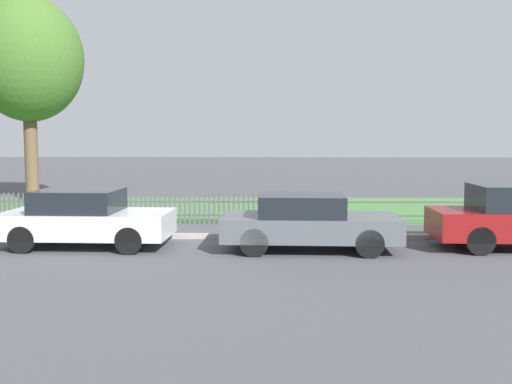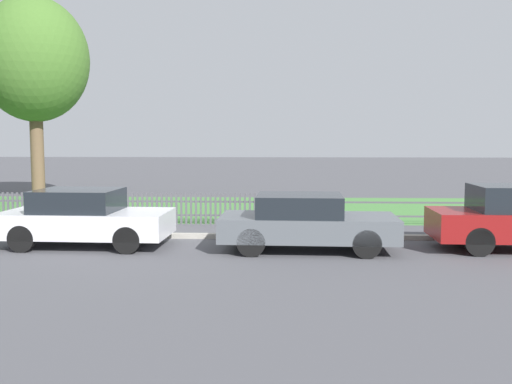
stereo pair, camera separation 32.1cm
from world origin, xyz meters
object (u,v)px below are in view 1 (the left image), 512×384
parked_car_red_compact (308,221)px  covered_motorcycle (296,208)px  tree_behind_motorcycle (28,60)px  parked_car_navy_estate (85,218)px

parked_car_red_compact → covered_motorcycle: 3.04m
tree_behind_motorcycle → parked_car_red_compact: bearing=-43.2°
covered_motorcycle → tree_behind_motorcycle: 12.95m
parked_car_navy_estate → covered_motorcycle: 5.72m
parked_car_navy_estate → parked_car_red_compact: 5.11m
parked_car_navy_estate → tree_behind_motorcycle: (-5.06, 9.27, 4.84)m
parked_car_navy_estate → parked_car_red_compact: bearing=-1.1°
parked_car_navy_estate → covered_motorcycle: bearing=30.9°
covered_motorcycle → tree_behind_motorcycle: tree_behind_motorcycle is taller
parked_car_red_compact → covered_motorcycle: (-0.10, 3.04, -0.07)m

